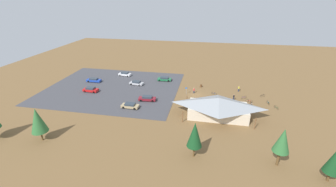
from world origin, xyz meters
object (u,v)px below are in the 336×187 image
(bike_pavilion, at_px, (218,106))
(bicycle_yellow_by_bin, at_px, (253,108))
(car_tan_end_stall, at_px, (130,106))
(bicycle_orange_mid_cluster, at_px, (193,99))
(visitor_by_pavilion, at_px, (239,88))
(lot_sign, at_px, (186,90))
(pine_mideast, at_px, (283,141))
(car_white_aisle_side, at_px, (125,74))
(pine_center, at_px, (38,120))
(trash_bin, at_px, (201,86))
(bicycle_red_near_porch, at_px, (249,101))
(car_maroon_near_entry, at_px, (147,98))
(bicycle_teal_front_row, at_px, (268,103))
(car_blue_front_row, at_px, (94,80))
(bicycle_white_lone_west, at_px, (251,104))
(pine_east, at_px, (335,160))
(car_silver_back_corner, at_px, (136,83))
(car_red_far_end, at_px, (91,89))
(visitor_at_bikes, at_px, (194,90))
(visitor_crossing_yard, at_px, (234,97))
(bicycle_purple_yard_right, at_px, (244,98))
(car_green_inner_stall, at_px, (164,79))
(pine_midwest, at_px, (195,135))
(bicycle_green_yard_front, at_px, (276,107))
(bicycle_black_edge_north, at_px, (263,96))

(bike_pavilion, bearing_deg, bicycle_yellow_by_bin, -150.23)
(bike_pavilion, bearing_deg, car_tan_end_stall, -0.17)
(bicycle_orange_mid_cluster, distance_m, visitor_by_pavilion, 15.90)
(lot_sign, bearing_deg, pine_mideast, 125.05)
(car_white_aisle_side, bearing_deg, pine_center, 86.57)
(bike_pavilion, bearing_deg, lot_sign, -52.50)
(bicycle_yellow_by_bin, xyz_separation_m, car_tan_end_stall, (31.33, 5.15, 0.35))
(trash_bin, xyz_separation_m, pine_mideast, (-14.95, 33.34, 4.63))
(bicycle_red_near_porch, distance_m, car_white_aisle_side, 43.54)
(pine_mideast, distance_m, bicycle_orange_mid_cluster, 28.84)
(bicycle_yellow_by_bin, height_order, car_maroon_near_entry, car_maroon_near_entry)
(trash_bin, bearing_deg, bicycle_teal_front_row, 154.76)
(bike_pavilion, height_order, car_blue_front_row, bike_pavilion)
(bicycle_teal_front_row, distance_m, bicycle_white_lone_west, 4.88)
(pine_east, height_order, car_silver_back_corner, pine_east)
(lot_sign, relative_size, bicycle_red_near_porch, 1.23)
(car_red_far_end, relative_size, car_silver_back_corner, 0.95)
(bicycle_white_lone_west, distance_m, visitor_at_bikes, 16.52)
(bike_pavilion, bearing_deg, car_red_far_end, -11.83)
(car_tan_end_stall, bearing_deg, car_white_aisle_side, -66.17)
(car_silver_back_corner, distance_m, visitor_crossing_yard, 30.79)
(bicycle_red_near_porch, xyz_separation_m, car_white_aisle_side, (41.21, -14.05, 0.37))
(bicycle_orange_mid_cluster, bearing_deg, car_silver_back_corner, -23.29)
(car_red_far_end, bearing_deg, car_white_aisle_side, -107.61)
(car_maroon_near_entry, bearing_deg, bicycle_purple_yard_right, -166.44)
(bike_pavilion, bearing_deg, pine_center, 25.43)
(bicycle_red_near_porch, bearing_deg, bicycle_white_lone_west, 98.45)
(bicycle_purple_yard_right, relative_size, bicycle_yellow_by_bin, 0.93)
(bike_pavilion, xyz_separation_m, car_maroon_near_entry, (19.01, -5.04, -1.95))
(bicycle_purple_yard_right, height_order, car_green_inner_stall, car_green_inner_stall)
(pine_midwest, bearing_deg, visitor_crossing_yard, -109.07)
(bicycle_green_yard_front, relative_size, car_red_far_end, 0.35)
(bicycle_black_edge_north, bearing_deg, car_green_inner_stall, -13.57)
(lot_sign, bearing_deg, car_green_inner_stall, -48.29)
(car_red_far_end, relative_size, car_tan_end_stall, 0.98)
(visitor_at_bikes, bearing_deg, lot_sign, 25.33)
(visitor_at_bikes, relative_size, visitor_by_pavilion, 0.94)
(car_silver_back_corner, distance_m, visitor_at_bikes, 19.20)
(pine_center, xyz_separation_m, car_silver_back_corner, (-9.28, -32.52, -3.92))
(car_maroon_near_entry, distance_m, car_tan_end_stall, 5.92)
(car_maroon_near_entry, distance_m, visitor_by_pavilion, 28.02)
(bicycle_white_lone_west, xyz_separation_m, car_maroon_near_entry, (27.94, 2.50, 0.37))
(bicycle_yellow_by_bin, xyz_separation_m, car_red_far_end, (46.63, -2.65, 0.41))
(bicycle_teal_front_row, bearing_deg, car_maroon_near_entry, 7.44)
(visitor_at_bikes, bearing_deg, car_tan_end_stall, 39.25)
(bicycle_black_edge_north, height_order, car_blue_front_row, car_blue_front_row)
(car_white_aisle_side, bearing_deg, bicycle_black_edge_north, 168.11)
(car_green_inner_stall, distance_m, car_tan_end_stall, 21.70)
(pine_mideast, bearing_deg, visitor_by_pavilion, -83.71)
(pine_east, xyz_separation_m, visitor_at_bikes, (23.81, -30.43, -3.22))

